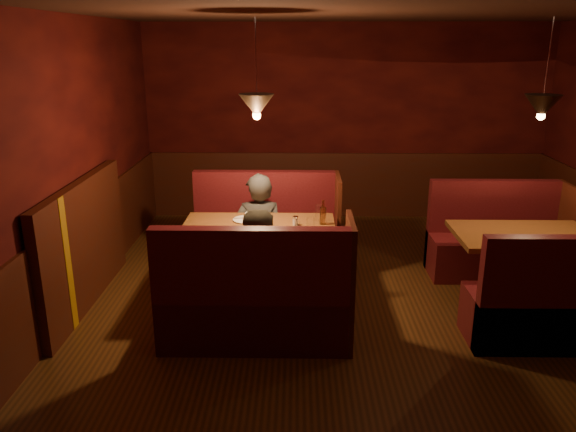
{
  "coord_description": "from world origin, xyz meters",
  "views": [
    {
      "loc": [
        -0.75,
        -4.97,
        2.65
      ],
      "look_at": [
        -0.83,
        0.43,
        0.95
      ],
      "focal_mm": 35.0,
      "sensor_mm": 36.0,
      "label": 1
    }
  ],
  "objects_px": {
    "main_bench_far": "(267,240)",
    "second_table": "(523,252)",
    "diner_b": "(263,254)",
    "main_table": "(260,244)",
    "second_bench_near": "(559,310)",
    "main_bench_near": "(257,307)",
    "second_bench_far": "(496,245)",
    "diner_a": "(259,213)"
  },
  "relations": [
    {
      "from": "diner_a",
      "to": "second_bench_near",
      "type": "bearing_deg",
      "value": 149.0
    },
    {
      "from": "main_table",
      "to": "second_bench_near",
      "type": "xyz_separation_m",
      "value": [
        2.71,
        -0.85,
        -0.3
      ]
    },
    {
      "from": "second_bench_far",
      "to": "diner_a",
      "type": "xyz_separation_m",
      "value": [
        -2.76,
        -0.21,
        0.45
      ]
    },
    {
      "from": "second_table",
      "to": "diner_a",
      "type": "height_order",
      "value": "diner_a"
    },
    {
      "from": "second_bench_far",
      "to": "second_bench_near",
      "type": "relative_size",
      "value": 1.0
    },
    {
      "from": "second_bench_near",
      "to": "diner_b",
      "type": "height_order",
      "value": "diner_b"
    },
    {
      "from": "diner_b",
      "to": "main_bench_far",
      "type": "bearing_deg",
      "value": 72.04
    },
    {
      "from": "main_bench_near",
      "to": "diner_a",
      "type": "relative_size",
      "value": 1.07
    },
    {
      "from": "diner_b",
      "to": "main_bench_near",
      "type": "bearing_deg",
      "value": -118.46
    },
    {
      "from": "main_table",
      "to": "second_table",
      "type": "bearing_deg",
      "value": -0.44
    },
    {
      "from": "main_table",
      "to": "main_bench_near",
      "type": "bearing_deg",
      "value": -88.82
    },
    {
      "from": "second_table",
      "to": "diner_b",
      "type": "bearing_deg",
      "value": -167.54
    },
    {
      "from": "main_bench_far",
      "to": "second_bench_far",
      "type": "xyz_separation_m",
      "value": [
        2.69,
        -0.08,
        -0.02
      ]
    },
    {
      "from": "main_bench_far",
      "to": "second_table",
      "type": "bearing_deg",
      "value": -18.82
    },
    {
      "from": "main_bench_near",
      "to": "diner_b",
      "type": "height_order",
      "value": "diner_b"
    },
    {
      "from": "main_bench_far",
      "to": "second_bench_near",
      "type": "bearing_deg",
      "value": -32.82
    },
    {
      "from": "second_bench_far",
      "to": "main_table",
      "type": "bearing_deg",
      "value": -163.38
    },
    {
      "from": "main_bench_near",
      "to": "diner_a",
      "type": "distance_m",
      "value": 1.54
    },
    {
      "from": "main_bench_near",
      "to": "second_bench_far",
      "type": "bearing_deg",
      "value": 32.22
    },
    {
      "from": "main_table",
      "to": "diner_a",
      "type": "distance_m",
      "value": 0.62
    },
    {
      "from": "second_bench_far",
      "to": "second_bench_near",
      "type": "height_order",
      "value": "same"
    },
    {
      "from": "main_table",
      "to": "main_bench_far",
      "type": "height_order",
      "value": "main_bench_far"
    },
    {
      "from": "main_table",
      "to": "second_bench_near",
      "type": "relative_size",
      "value": 1.02
    },
    {
      "from": "main_bench_far",
      "to": "second_table",
      "type": "xyz_separation_m",
      "value": [
        2.66,
        -0.91,
        0.21
      ]
    },
    {
      "from": "main_bench_near",
      "to": "main_table",
      "type": "bearing_deg",
      "value": 91.18
    },
    {
      "from": "diner_a",
      "to": "main_table",
      "type": "bearing_deg",
      "value": 91.7
    },
    {
      "from": "diner_a",
      "to": "diner_b",
      "type": "distance_m",
      "value": 1.2
    },
    {
      "from": "second_table",
      "to": "second_bench_far",
      "type": "height_order",
      "value": "second_bench_far"
    },
    {
      "from": "second_table",
      "to": "second_bench_far",
      "type": "xyz_separation_m",
      "value": [
        0.03,
        0.83,
        -0.23
      ]
    },
    {
      "from": "main_bench_far",
      "to": "second_bench_near",
      "type": "distance_m",
      "value": 3.2
    },
    {
      "from": "second_bench_far",
      "to": "diner_a",
      "type": "height_order",
      "value": "diner_a"
    },
    {
      "from": "main_bench_near",
      "to": "second_bench_far",
      "type": "distance_m",
      "value": 3.18
    },
    {
      "from": "main_bench_far",
      "to": "second_bench_near",
      "type": "xyz_separation_m",
      "value": [
        2.69,
        -1.74,
        -0.02
      ]
    },
    {
      "from": "second_bench_far",
      "to": "second_bench_near",
      "type": "xyz_separation_m",
      "value": [
        0.0,
        -1.66,
        0.0
      ]
    },
    {
      "from": "main_table",
      "to": "diner_b",
      "type": "height_order",
      "value": "diner_b"
    },
    {
      "from": "second_bench_far",
      "to": "diner_b",
      "type": "relative_size",
      "value": 1.0
    },
    {
      "from": "main_bench_near",
      "to": "second_bench_near",
      "type": "distance_m",
      "value": 2.69
    },
    {
      "from": "main_bench_far",
      "to": "main_table",
      "type": "bearing_deg",
      "value": -91.19
    },
    {
      "from": "main_bench_far",
      "to": "second_bench_near",
      "type": "relative_size",
      "value": 1.12
    },
    {
      "from": "main_bench_far",
      "to": "second_table",
      "type": "relative_size",
      "value": 1.24
    },
    {
      "from": "main_bench_near",
      "to": "main_bench_far",
      "type": "bearing_deg",
      "value": 90.0
    },
    {
      "from": "second_bench_near",
      "to": "diner_a",
      "type": "bearing_deg",
      "value": 152.41
    }
  ]
}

